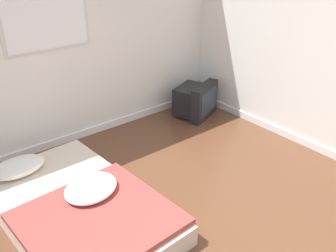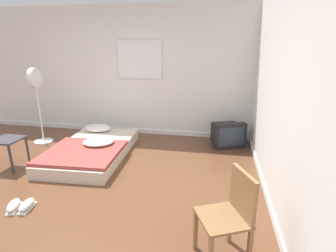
{
  "view_description": "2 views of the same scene",
  "coord_description": "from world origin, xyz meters",
  "px_view_note": "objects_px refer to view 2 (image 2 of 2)",
  "views": [
    {
      "loc": [
        -1.29,
        -1.38,
        2.28
      ],
      "look_at": [
        0.96,
        1.42,
        0.43
      ],
      "focal_mm": 40.0,
      "sensor_mm": 36.0,
      "label": 1
    },
    {
      "loc": [
        1.78,
        -2.68,
        1.84
      ],
      "look_at": [
        0.98,
        1.49,
        0.52
      ],
      "focal_mm": 28.0,
      "sensor_mm": 36.0,
      "label": 2
    }
  ],
  "objects_px": {
    "wooden_chair": "(232,210)",
    "side_stool": "(8,144)",
    "mattress_bed": "(92,149)",
    "crt_tv": "(227,134)",
    "sneaker_pair": "(20,206)",
    "standing_fan": "(37,93)"
  },
  "relations": [
    {
      "from": "sneaker_pair",
      "to": "standing_fan",
      "type": "relative_size",
      "value": 0.22
    },
    {
      "from": "mattress_bed",
      "to": "crt_tv",
      "type": "bearing_deg",
      "value": 22.13
    },
    {
      "from": "crt_tv",
      "to": "sneaker_pair",
      "type": "relative_size",
      "value": 2.09
    },
    {
      "from": "side_stool",
      "to": "sneaker_pair",
      "type": "xyz_separation_m",
      "value": [
        0.93,
        -0.95,
        -0.34
      ]
    },
    {
      "from": "wooden_chair",
      "to": "side_stool",
      "type": "xyz_separation_m",
      "value": [
        -3.29,
        1.22,
        -0.1
      ]
    },
    {
      "from": "side_stool",
      "to": "sneaker_pair",
      "type": "height_order",
      "value": "side_stool"
    },
    {
      "from": "crt_tv",
      "to": "side_stool",
      "type": "relative_size",
      "value": 1.39
    },
    {
      "from": "side_stool",
      "to": "wooden_chair",
      "type": "bearing_deg",
      "value": -20.31
    },
    {
      "from": "wooden_chair",
      "to": "side_stool",
      "type": "height_order",
      "value": "wooden_chair"
    },
    {
      "from": "mattress_bed",
      "to": "wooden_chair",
      "type": "distance_m",
      "value": 2.94
    },
    {
      "from": "sneaker_pair",
      "to": "standing_fan",
      "type": "bearing_deg",
      "value": 119.23
    },
    {
      "from": "wooden_chair",
      "to": "side_stool",
      "type": "bearing_deg",
      "value": 159.69
    },
    {
      "from": "mattress_bed",
      "to": "sneaker_pair",
      "type": "bearing_deg",
      "value": -94.22
    },
    {
      "from": "wooden_chair",
      "to": "sneaker_pair",
      "type": "xyz_separation_m",
      "value": [
        -2.36,
        0.27,
        -0.44
      ]
    },
    {
      "from": "wooden_chair",
      "to": "standing_fan",
      "type": "relative_size",
      "value": 0.58
    },
    {
      "from": "sneaker_pair",
      "to": "crt_tv",
      "type": "bearing_deg",
      "value": 46.42
    },
    {
      "from": "crt_tv",
      "to": "wooden_chair",
      "type": "relative_size",
      "value": 0.79
    },
    {
      "from": "mattress_bed",
      "to": "standing_fan",
      "type": "xyz_separation_m",
      "value": [
        -1.26,
        0.45,
        0.86
      ]
    },
    {
      "from": "mattress_bed",
      "to": "sneaker_pair",
      "type": "height_order",
      "value": "mattress_bed"
    },
    {
      "from": "mattress_bed",
      "to": "wooden_chair",
      "type": "bearing_deg",
      "value": -39.64
    },
    {
      "from": "side_stool",
      "to": "mattress_bed",
      "type": "bearing_deg",
      "value": 31.64
    },
    {
      "from": "side_stool",
      "to": "standing_fan",
      "type": "relative_size",
      "value": 0.33
    }
  ]
}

